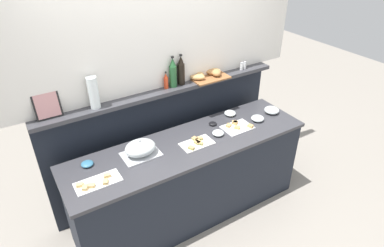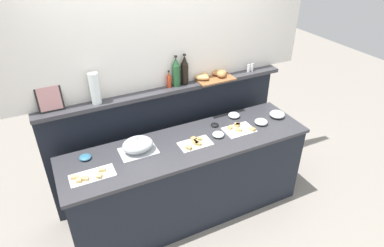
% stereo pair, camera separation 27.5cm
% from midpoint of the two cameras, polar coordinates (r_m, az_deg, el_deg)
% --- Properties ---
extents(ground_plane, '(12.00, 12.00, 0.00)m').
position_cam_midpoint_polar(ground_plane, '(4.19, -2.25, -9.51)').
color(ground_plane, gray).
extents(buffet_counter, '(2.44, 0.67, 0.92)m').
position_cam_midpoint_polar(buffet_counter, '(3.48, 1.70, -9.63)').
color(buffet_counter, black).
rests_on(buffet_counter, ground_plane).
extents(back_ledge_unit, '(2.59, 0.22, 1.32)m').
position_cam_midpoint_polar(back_ledge_unit, '(3.70, -1.90, -2.27)').
color(back_ledge_unit, black).
rests_on(back_ledge_unit, ground_plane).
extents(upper_wall_panel, '(3.19, 0.08, 1.28)m').
position_cam_midpoint_polar(upper_wall_panel, '(3.19, -2.50, 17.19)').
color(upper_wall_panel, white).
rests_on(upper_wall_panel, back_ledge_unit).
extents(sandwich_platter_rear, '(0.31, 0.22, 0.04)m').
position_cam_midpoint_polar(sandwich_platter_rear, '(3.43, 10.36, -1.02)').
color(sandwich_platter_rear, white).
rests_on(sandwich_platter_rear, buffet_counter).
extents(sandwich_platter_front, '(0.32, 0.18, 0.04)m').
position_cam_midpoint_polar(sandwich_platter_front, '(3.17, 3.07, -3.46)').
color(sandwich_platter_front, white).
rests_on(sandwich_platter_front, buffet_counter).
extents(sandwich_platter_side, '(0.37, 0.17, 0.04)m').
position_cam_midpoint_polar(sandwich_platter_side, '(2.88, -14.29, -8.78)').
color(sandwich_platter_side, white).
rests_on(sandwich_platter_side, buffet_counter).
extents(serving_cloche, '(0.34, 0.24, 0.17)m').
position_cam_midpoint_polar(serving_cloche, '(3.05, -6.74, -3.81)').
color(serving_cloche, '#B7BABF').
rests_on(serving_cloche, buffet_counter).
extents(glass_bowl_large, '(0.12, 0.12, 0.05)m').
position_cam_midpoint_polar(glass_bowl_large, '(3.29, 6.91, -1.97)').
color(glass_bowl_large, silver).
rests_on(glass_bowl_large, buffet_counter).
extents(glass_bowl_medium, '(0.13, 0.13, 0.05)m').
position_cam_midpoint_polar(glass_bowl_medium, '(3.64, 9.37, 1.33)').
color(glass_bowl_medium, silver).
rests_on(glass_bowl_medium, buffet_counter).
extents(glass_bowl_small, '(0.14, 0.14, 0.05)m').
position_cam_midpoint_polar(glass_bowl_small, '(3.57, 13.95, 0.20)').
color(glass_bowl_small, silver).
rests_on(glass_bowl_small, buffet_counter).
extents(glass_bowl_extra, '(0.16, 0.16, 0.07)m').
position_cam_midpoint_polar(glass_bowl_extra, '(3.74, 16.45, 1.44)').
color(glass_bowl_extra, silver).
rests_on(glass_bowl_extra, buffet_counter).
extents(condiment_bowl_red, '(0.11, 0.11, 0.04)m').
position_cam_midpoint_polar(condiment_bowl_red, '(3.09, -15.43, -5.68)').
color(condiment_bowl_red, teal).
rests_on(condiment_bowl_red, buffet_counter).
extents(condiment_bowl_teal, '(0.08, 0.08, 0.03)m').
position_cam_midpoint_polar(condiment_bowl_teal, '(3.46, 6.20, -0.28)').
color(condiment_bowl_teal, black).
rests_on(condiment_bowl_teal, buffet_counter).
extents(hot_sauce_bottle, '(0.04, 0.04, 0.18)m').
position_cam_midpoint_polar(hot_sauce_bottle, '(3.32, -1.59, 7.42)').
color(hot_sauce_bottle, red).
rests_on(hot_sauce_bottle, back_ledge_unit).
extents(wine_bottle_green, '(0.08, 0.08, 0.32)m').
position_cam_midpoint_polar(wine_bottle_green, '(3.32, -0.34, 8.70)').
color(wine_bottle_green, '#23562D').
rests_on(wine_bottle_green, back_ledge_unit).
extents(wine_bottle_dark, '(0.08, 0.08, 0.32)m').
position_cam_midpoint_polar(wine_bottle_dark, '(3.36, 1.09, 9.01)').
color(wine_bottle_dark, black).
rests_on(wine_bottle_dark, back_ledge_unit).
extents(salt_shaker, '(0.03, 0.03, 0.09)m').
position_cam_midpoint_polar(salt_shaker, '(3.77, 11.79, 9.25)').
color(salt_shaker, white).
rests_on(salt_shaker, back_ledge_unit).
extents(pepper_shaker, '(0.03, 0.03, 0.09)m').
position_cam_midpoint_polar(pepper_shaker, '(3.79, 12.33, 9.34)').
color(pepper_shaker, white).
rests_on(pepper_shaker, back_ledge_unit).
extents(bread_basket, '(0.44, 0.26, 0.08)m').
position_cam_midpoint_polar(bread_basket, '(3.54, 6.04, 8.14)').
color(bread_basket, brown).
rests_on(bread_basket, back_ledge_unit).
extents(framed_picture, '(0.22, 0.07, 0.23)m').
position_cam_midpoint_polar(framed_picture, '(3.07, -20.93, 3.94)').
color(framed_picture, black).
rests_on(framed_picture, back_ledge_unit).
extents(water_carafe, '(0.09, 0.09, 0.29)m').
position_cam_midpoint_polar(water_carafe, '(3.07, -13.88, 5.81)').
color(water_carafe, silver).
rests_on(water_carafe, back_ledge_unit).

